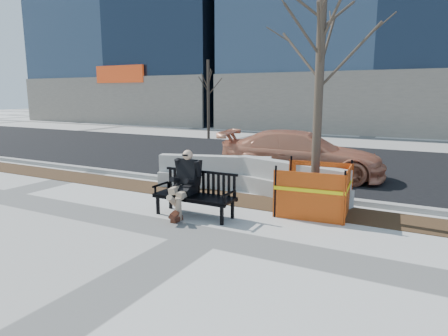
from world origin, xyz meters
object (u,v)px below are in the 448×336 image
Objects in this scene: tree_fence at (314,212)px; seated_man at (186,214)px; jersey_barrier_left at (215,187)px; jersey_barrier_right at (288,198)px; sedan at (300,177)px; bench at (195,216)px.

seated_man is at bearing -148.83° from tree_fence.
seated_man is 2.84m from tree_fence.
jersey_barrier_left is 2.25m from jersey_barrier_right.
jersey_barrier_left is (-0.71, 2.53, 0.00)m from seated_man.
sedan reaches higher than jersey_barrier_right.
seated_man is 5.06m from sedan.
jersey_barrier_left is at bearing 161.35° from tree_fence.
jersey_barrier_left is (-3.14, 1.06, 0.00)m from tree_fence.
tree_fence is 3.76m from sedan.
sedan is 2.65m from jersey_barrier_right.
jersey_barrier_right is (0.50, -2.60, 0.00)m from sedan.
sedan is 1.57× the size of jersey_barrier_right.
seated_man is (-0.25, 0.05, 0.00)m from bench.
tree_fence is 1.74× the size of jersey_barrier_right.
tree_fence reaches higher than jersey_barrier_left.
bench is 2.66m from tree_fence.
seated_man is at bearing -105.83° from jersey_barrier_right.
seated_man is at bearing 157.56° from sedan.
sedan is (0.78, 5.01, 0.00)m from bench.
tree_fence reaches higher than bench.
seated_man reaches higher than jersey_barrier_left.
seated_man is 2.63m from jersey_barrier_left.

